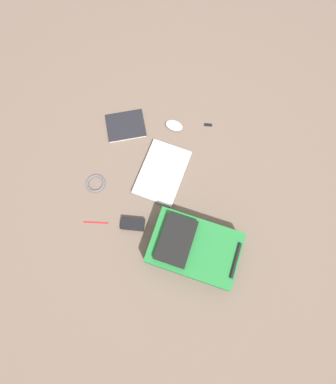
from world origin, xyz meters
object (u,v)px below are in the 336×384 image
(cable_coil, at_px, (96,183))
(pen_black, at_px, (96,222))
(computer_mouse, at_px, (174,126))
(book_red, at_px, (126,126))
(backpack, at_px, (193,248))
(power_brick, at_px, (133,224))
(laptop, at_px, (162,172))
(usb_stick, at_px, (208,125))

(cable_coil, height_order, pen_black, cable_coil)
(pen_black, bearing_deg, cable_coil, -169.86)
(computer_mouse, bearing_deg, book_red, -67.89)
(backpack, distance_m, power_brick, 0.35)
(backpack, bearing_deg, pen_black, -99.00)
(backpack, relative_size, cable_coil, 4.54)
(cable_coil, distance_m, pen_black, 0.23)
(cable_coil, xyz_separation_m, pen_black, (0.22, 0.04, -0.00))
(backpack, distance_m, computer_mouse, 0.74)
(backpack, height_order, cable_coil, backpack)
(book_red, height_order, power_brick, power_brick)
(laptop, bearing_deg, computer_mouse, 173.38)
(laptop, xyz_separation_m, computer_mouse, (-0.31, 0.04, 0.00))
(computer_mouse, relative_size, power_brick, 0.82)
(book_red, height_order, usb_stick, book_red)
(laptop, bearing_deg, usb_stick, 144.97)
(laptop, xyz_separation_m, cable_coil, (0.11, -0.37, -0.01))
(pen_black, xyz_separation_m, usb_stick, (-0.67, 0.57, -0.00))
(cable_coil, height_order, power_brick, power_brick)
(cable_coil, distance_m, usb_stick, 0.76)
(power_brick, height_order, usb_stick, power_brick)
(backpack, height_order, laptop, backpack)
(backpack, relative_size, usb_stick, 10.34)
(book_red, distance_m, power_brick, 0.61)
(backpack, xyz_separation_m, computer_mouse, (-0.72, -0.18, -0.06))
(book_red, xyz_separation_m, cable_coil, (0.38, -0.12, -0.00))
(backpack, distance_m, usb_stick, 0.76)
(backpack, height_order, usb_stick, backpack)
(laptop, bearing_deg, book_red, -137.10)
(backpack, distance_m, cable_coil, 0.66)
(power_brick, relative_size, pen_black, 0.94)
(pen_black, bearing_deg, computer_mouse, 149.99)
(power_brick, bearing_deg, pen_black, -86.39)
(book_red, bearing_deg, usb_stick, 97.78)
(computer_mouse, height_order, pen_black, computer_mouse)
(laptop, bearing_deg, power_brick, -21.53)
(cable_coil, bearing_deg, pen_black, 10.14)
(cable_coil, relative_size, power_brick, 0.84)
(usb_stick, bearing_deg, backpack, -2.25)
(backpack, relative_size, computer_mouse, 4.65)
(computer_mouse, xyz_separation_m, pen_black, (0.63, -0.37, -0.01))
(book_red, distance_m, usb_stick, 0.50)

